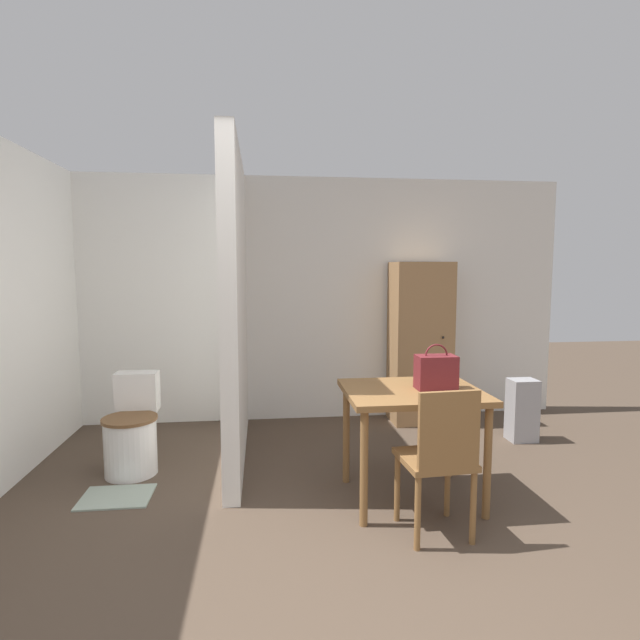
# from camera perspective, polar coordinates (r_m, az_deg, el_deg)

# --- Properties ---
(wall_back) EXTENTS (5.47, 0.12, 2.50)m
(wall_back) POSITION_cam_1_polar(r_m,az_deg,el_deg) (5.22, -1.99, 2.34)
(wall_back) COLOR white
(wall_back) RESTS_ON ground_plane
(partition_wall) EXTENTS (0.12, 1.94, 2.50)m
(partition_wall) POSITION_cam_1_polar(r_m,az_deg,el_deg) (4.18, -9.62, 1.38)
(partition_wall) COLOR white
(partition_wall) RESTS_ON ground_plane
(dining_table) EXTENTS (0.91, 0.76, 0.77)m
(dining_table) POSITION_cam_1_polar(r_m,az_deg,el_deg) (3.46, 10.48, -9.39)
(dining_table) COLOR brown
(dining_table) RESTS_ON ground_plane
(wooden_chair) EXTENTS (0.42, 0.42, 0.91)m
(wooden_chair) POSITION_cam_1_polar(r_m,az_deg,el_deg) (3.06, 13.50, -14.87)
(wooden_chair) COLOR brown
(wooden_chair) RESTS_ON ground_plane
(toilet) EXTENTS (0.41, 0.56, 0.74)m
(toilet) POSITION_cam_1_polar(r_m,az_deg,el_deg) (4.22, -20.68, -12.02)
(toilet) COLOR white
(toilet) RESTS_ON ground_plane
(handbag) EXTENTS (0.26, 0.16, 0.31)m
(handbag) POSITION_cam_1_polar(r_m,az_deg,el_deg) (3.45, 13.11, -5.79)
(handbag) COLOR maroon
(handbag) RESTS_ON dining_table
(wooden_cabinet) EXTENTS (0.58, 0.46, 1.64)m
(wooden_cabinet) POSITION_cam_1_polar(r_m,az_deg,el_deg) (5.21, 11.34, -2.54)
(wooden_cabinet) COLOR #997047
(wooden_cabinet) RESTS_ON ground_plane
(bath_mat) EXTENTS (0.47, 0.36, 0.01)m
(bath_mat) POSITION_cam_1_polar(r_m,az_deg,el_deg) (3.91, -22.22, -18.21)
(bath_mat) COLOR #99A899
(bath_mat) RESTS_ON ground_plane
(space_heater) EXTENTS (0.24, 0.20, 0.57)m
(space_heater) POSITION_cam_1_polar(r_m,az_deg,el_deg) (4.99, 22.11, -9.51)
(space_heater) COLOR #9E9EA3
(space_heater) RESTS_ON ground_plane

